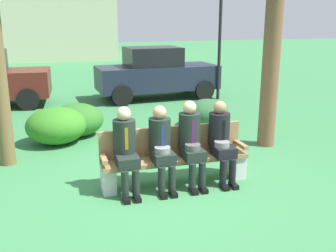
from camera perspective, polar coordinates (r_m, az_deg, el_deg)
ground_plane at (r=6.21m, az=-0.03°, el=-8.87°), size 80.00×80.00×0.00m
park_bench at (r=6.22m, az=0.91°, el=-4.47°), size 2.34×0.44×0.90m
seated_man_leftmost at (r=5.82m, az=-6.20°, el=-2.91°), size 0.34×0.72×1.31m
seated_man_centerleft at (r=5.94m, az=-0.98°, el=-2.58°), size 0.34×0.72×1.29m
seated_man_centerright at (r=6.08m, az=3.41°, el=-1.96°), size 0.34×0.72×1.33m
seated_man_rightmost at (r=6.27m, az=7.79°, el=-1.69°), size 0.34×0.72×1.30m
shrub_near_bench at (r=8.50m, az=-16.04°, el=0.05°), size 1.25×1.14×0.78m
shrub_mid_lawn at (r=8.96m, az=-13.18°, el=0.89°), size 1.18×1.08×0.74m
shrub_far_lawn at (r=9.61m, az=5.75°, el=1.97°), size 1.07×0.98×0.67m
parked_car_far at (r=12.88m, az=-1.74°, el=7.74°), size 3.97×1.87×1.68m
street_lamp at (r=12.74m, az=7.66°, el=14.69°), size 0.24×0.24×4.01m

